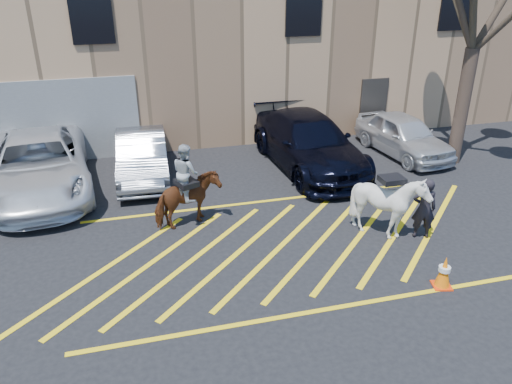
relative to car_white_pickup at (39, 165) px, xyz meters
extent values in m
plane|color=black|center=(5.92, -4.56, -0.84)|extent=(90.00, 90.00, 0.00)
imported|color=silver|center=(0.00, 0.00, 0.00)|extent=(3.38, 6.28, 1.68)
imported|color=gray|center=(2.98, 0.34, -0.13)|extent=(1.67, 4.36, 1.42)
imported|color=black|center=(8.34, -0.16, 0.01)|extent=(2.80, 6.01, 1.70)
imported|color=silver|center=(11.95, 0.08, -0.13)|extent=(2.19, 4.35, 1.42)
imported|color=black|center=(9.45, -5.28, -0.05)|extent=(0.67, 0.56, 1.58)
cube|color=tan|center=(5.92, 7.44, 2.66)|extent=(32.00, 10.00, 7.00)
cube|color=black|center=(1.92, 2.40, 3.76)|extent=(1.30, 0.08, 1.50)
cube|color=black|center=(8.92, 2.40, 3.76)|extent=(1.30, 0.08, 1.50)
cube|color=black|center=(14.92, 2.40, 3.76)|extent=(1.30, 0.08, 1.50)
cube|color=#38332D|center=(11.92, 2.40, 0.26)|extent=(1.10, 0.08, 2.20)
cube|color=yellow|center=(1.72, -4.86, -0.83)|extent=(4.20, 4.20, 0.01)
cube|color=yellow|center=(2.77, -4.86, -0.83)|extent=(4.20, 4.20, 0.01)
cube|color=yellow|center=(3.82, -4.86, -0.83)|extent=(4.20, 4.20, 0.01)
cube|color=yellow|center=(4.87, -4.86, -0.83)|extent=(4.20, 4.20, 0.01)
cube|color=yellow|center=(5.92, -4.86, -0.83)|extent=(4.20, 4.20, 0.01)
cube|color=yellow|center=(6.97, -4.86, -0.83)|extent=(4.20, 4.20, 0.01)
cube|color=yellow|center=(8.02, -4.86, -0.83)|extent=(4.20, 4.20, 0.01)
cube|color=yellow|center=(9.07, -4.86, -0.83)|extent=(4.20, 4.20, 0.01)
cube|color=yellow|center=(10.12, -4.86, -0.83)|extent=(4.20, 4.20, 0.01)
cube|color=yellow|center=(5.92, -2.36, -0.83)|extent=(9.50, 0.12, 0.01)
cube|color=yellow|center=(5.92, -7.36, -0.83)|extent=(9.50, 0.12, 0.01)
imported|color=brown|center=(3.93, -3.21, -0.12)|extent=(1.85, 1.33, 1.43)
imported|color=#A1A5AB|center=(3.93, -3.21, 0.67)|extent=(0.77, 0.86, 1.45)
cube|color=black|center=(3.93, -3.21, 0.37)|extent=(0.63, 0.69, 0.14)
imported|color=silver|center=(8.63, -5.01, 0.03)|extent=(1.40, 1.57, 1.73)
cube|color=black|center=(8.63, -5.01, 0.70)|extent=(0.56, 0.46, 0.14)
cube|color=#EE3509|center=(8.77, -7.26, -0.82)|extent=(0.46, 0.46, 0.03)
cone|color=orange|center=(8.77, -7.26, -0.46)|extent=(0.32, 0.32, 0.70)
cylinder|color=silver|center=(8.77, -7.26, -0.40)|extent=(0.25, 0.25, 0.10)
cylinder|color=#46372A|center=(13.31, -1.02, 1.06)|extent=(0.44, 0.44, 3.80)
cylinder|color=#4B3C2E|center=(14.09, -0.88, 4.13)|extent=(1.76, 0.51, 2.68)
cylinder|color=#493F2C|center=(13.23, -0.16, 3.97)|extent=(0.33, 1.88, 2.34)
cylinder|color=#4A3C2D|center=(12.70, -1.02, 4.01)|extent=(1.40, 0.20, 2.39)
cylinder|color=#49372C|center=(13.65, -1.75, 3.75)|extent=(0.78, 1.62, 1.96)
cylinder|color=#4A3F2D|center=(12.83, -1.30, 4.37)|extent=(1.16, 0.77, 3.11)
camera|label=1|loc=(2.72, -14.72, 5.50)|focal=35.00mm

